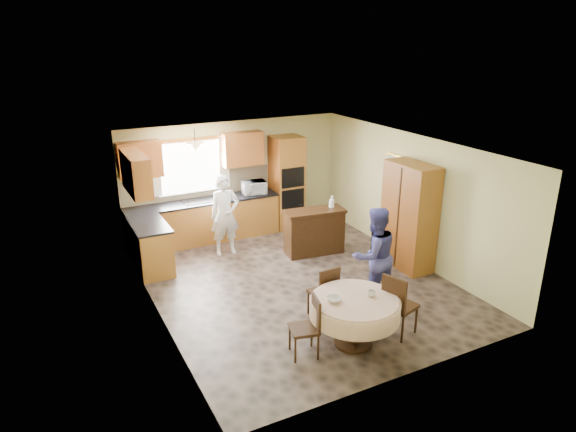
# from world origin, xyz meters

# --- Properties ---
(floor) EXTENTS (5.00, 6.00, 0.01)m
(floor) POSITION_xyz_m (0.00, 0.00, 0.00)
(floor) COLOR brown
(floor) RESTS_ON ground
(ceiling) EXTENTS (5.00, 6.00, 0.01)m
(ceiling) POSITION_xyz_m (0.00, 0.00, 2.50)
(ceiling) COLOR white
(ceiling) RESTS_ON wall_back
(wall_back) EXTENTS (5.00, 0.02, 2.50)m
(wall_back) POSITION_xyz_m (0.00, 3.00, 1.25)
(wall_back) COLOR #C7C37F
(wall_back) RESTS_ON floor
(wall_front) EXTENTS (5.00, 0.02, 2.50)m
(wall_front) POSITION_xyz_m (0.00, -3.00, 1.25)
(wall_front) COLOR #C7C37F
(wall_front) RESTS_ON floor
(wall_left) EXTENTS (0.02, 6.00, 2.50)m
(wall_left) POSITION_xyz_m (-2.50, 0.00, 1.25)
(wall_left) COLOR #C7C37F
(wall_left) RESTS_ON floor
(wall_right) EXTENTS (0.02, 6.00, 2.50)m
(wall_right) POSITION_xyz_m (2.50, 0.00, 1.25)
(wall_right) COLOR #C7C37F
(wall_right) RESTS_ON floor
(window) EXTENTS (1.40, 0.03, 1.10)m
(window) POSITION_xyz_m (-1.00, 2.98, 1.60)
(window) COLOR white
(window) RESTS_ON wall_back
(curtain_left) EXTENTS (0.22, 0.02, 1.15)m
(curtain_left) POSITION_xyz_m (-1.75, 2.93, 1.65)
(curtain_left) COLOR white
(curtain_left) RESTS_ON wall_back
(curtain_right) EXTENTS (0.22, 0.02, 1.15)m
(curtain_right) POSITION_xyz_m (-0.25, 2.93, 1.65)
(curtain_right) COLOR white
(curtain_right) RESTS_ON wall_back
(base_cab_back) EXTENTS (3.30, 0.60, 0.88)m
(base_cab_back) POSITION_xyz_m (-0.85, 2.70, 0.44)
(base_cab_back) COLOR #BA8031
(base_cab_back) RESTS_ON floor
(counter_back) EXTENTS (3.30, 0.64, 0.04)m
(counter_back) POSITION_xyz_m (-0.85, 2.70, 0.90)
(counter_back) COLOR black
(counter_back) RESTS_ON base_cab_back
(base_cab_left) EXTENTS (0.60, 1.20, 0.88)m
(base_cab_left) POSITION_xyz_m (-2.20, 1.80, 0.44)
(base_cab_left) COLOR #BA8031
(base_cab_left) RESTS_ON floor
(counter_left) EXTENTS (0.64, 1.20, 0.04)m
(counter_left) POSITION_xyz_m (-2.20, 1.80, 0.90)
(counter_left) COLOR black
(counter_left) RESTS_ON base_cab_left
(backsplash) EXTENTS (3.30, 0.02, 0.55)m
(backsplash) POSITION_xyz_m (-0.85, 2.99, 1.18)
(backsplash) COLOR #CAB98F
(backsplash) RESTS_ON wall_back
(wall_cab_left) EXTENTS (0.85, 0.33, 0.72)m
(wall_cab_left) POSITION_xyz_m (-2.05, 2.83, 1.91)
(wall_cab_left) COLOR #C66831
(wall_cab_left) RESTS_ON wall_back
(wall_cab_right) EXTENTS (0.90, 0.33, 0.72)m
(wall_cab_right) POSITION_xyz_m (0.15, 2.83, 1.91)
(wall_cab_right) COLOR #C66831
(wall_cab_right) RESTS_ON wall_back
(wall_cab_side) EXTENTS (0.33, 1.20, 0.72)m
(wall_cab_side) POSITION_xyz_m (-2.33, 1.80, 1.91)
(wall_cab_side) COLOR #C66831
(wall_cab_side) RESTS_ON wall_left
(oven_tower) EXTENTS (0.66, 0.62, 2.12)m
(oven_tower) POSITION_xyz_m (1.15, 2.69, 1.06)
(oven_tower) COLOR #BA8031
(oven_tower) RESTS_ON floor
(oven_upper) EXTENTS (0.56, 0.01, 0.45)m
(oven_upper) POSITION_xyz_m (1.15, 2.38, 1.25)
(oven_upper) COLOR black
(oven_upper) RESTS_ON oven_tower
(oven_lower) EXTENTS (0.56, 0.01, 0.45)m
(oven_lower) POSITION_xyz_m (1.15, 2.38, 0.75)
(oven_lower) COLOR black
(oven_lower) RESTS_ON oven_tower
(pendant) EXTENTS (0.36, 0.36, 0.18)m
(pendant) POSITION_xyz_m (-1.00, 2.50, 2.12)
(pendant) COLOR beige
(pendant) RESTS_ON ceiling
(sideboard) EXTENTS (1.27, 0.65, 0.87)m
(sideboard) POSITION_xyz_m (0.94, 1.04, 0.44)
(sideboard) COLOR #3B2510
(sideboard) RESTS_ON floor
(space_heater) EXTENTS (0.45, 0.40, 0.52)m
(space_heater) POSITION_xyz_m (2.20, 0.47, 0.26)
(space_heater) COLOR black
(space_heater) RESTS_ON floor
(cupboard) EXTENTS (0.53, 1.07, 2.04)m
(cupboard) POSITION_xyz_m (2.22, -0.30, 1.02)
(cupboard) COLOR #BA8031
(cupboard) RESTS_ON floor
(dining_table) EXTENTS (1.29, 1.29, 0.73)m
(dining_table) POSITION_xyz_m (-0.19, -2.07, 0.57)
(dining_table) COLOR #3B2510
(dining_table) RESTS_ON floor
(chair_left) EXTENTS (0.46, 0.46, 0.88)m
(chair_left) POSITION_xyz_m (-0.89, -1.99, 0.48)
(chair_left) COLOR #3B2510
(chair_left) RESTS_ON floor
(chair_back) EXTENTS (0.40, 0.40, 0.90)m
(chair_back) POSITION_xyz_m (-0.19, -1.27, 0.50)
(chair_back) COLOR #3B2510
(chair_back) RESTS_ON floor
(chair_right) EXTENTS (0.54, 0.54, 0.99)m
(chair_right) POSITION_xyz_m (0.49, -2.17, 0.55)
(chair_right) COLOR #3B2510
(chair_right) RESTS_ON floor
(framed_picture) EXTENTS (0.06, 0.53, 0.44)m
(framed_picture) POSITION_xyz_m (2.47, 0.53, 1.80)
(framed_picture) COLOR gold
(framed_picture) RESTS_ON wall_right
(microwave) EXTENTS (0.56, 0.41, 0.29)m
(microwave) POSITION_xyz_m (0.32, 2.65, 1.06)
(microwave) COLOR silver
(microwave) RESTS_ON counter_back
(person_sink) EXTENTS (0.64, 0.45, 1.65)m
(person_sink) POSITION_xyz_m (-0.66, 1.87, 0.82)
(person_sink) COLOR silver
(person_sink) RESTS_ON floor
(person_dining) EXTENTS (0.81, 0.63, 1.67)m
(person_dining) POSITION_xyz_m (0.80, -1.15, 0.83)
(person_dining) COLOR #3D3E86
(person_dining) RESTS_ON floor
(bowl_sideboard) EXTENTS (0.22, 0.22, 0.05)m
(bowl_sideboard) POSITION_xyz_m (0.61, 1.04, 0.90)
(bowl_sideboard) COLOR #B2B2B2
(bowl_sideboard) RESTS_ON sideboard
(bottle_sideboard) EXTENTS (0.14, 0.14, 0.30)m
(bottle_sideboard) POSITION_xyz_m (1.34, 1.04, 1.02)
(bottle_sideboard) COLOR silver
(bottle_sideboard) RESTS_ON sideboard
(cup_table) EXTENTS (0.11, 0.11, 0.09)m
(cup_table) POSITION_xyz_m (0.05, -2.11, 0.78)
(cup_table) COLOR #B2B2B2
(cup_table) RESTS_ON dining_table
(bowl_table) EXTENTS (0.25, 0.25, 0.07)m
(bowl_table) POSITION_xyz_m (-0.50, -1.99, 0.77)
(bowl_table) COLOR #B2B2B2
(bowl_table) RESTS_ON dining_table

